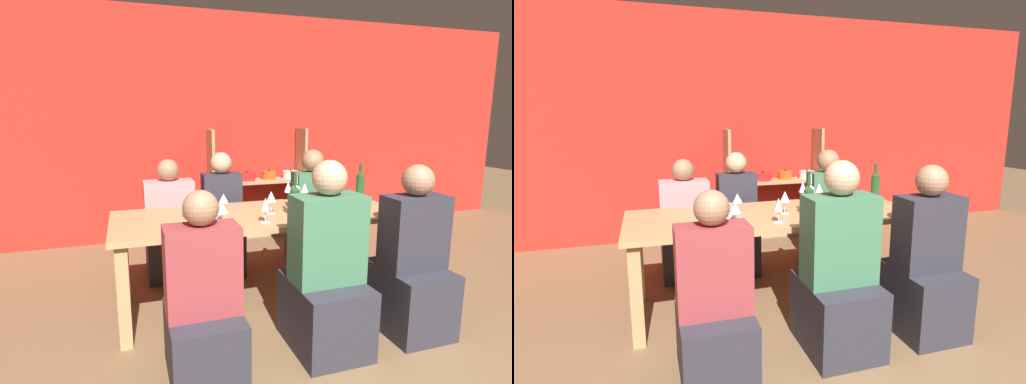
# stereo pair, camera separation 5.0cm
# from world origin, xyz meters

# --- Properties ---
(wall_back_red) EXTENTS (8.80, 0.06, 2.70)m
(wall_back_red) POSITION_xyz_m (0.00, 3.83, 1.35)
(wall_back_red) COLOR red
(wall_back_red) RESTS_ON ground_plane
(shelf_unit) EXTENTS (1.21, 0.30, 1.33)m
(shelf_unit) POSITION_xyz_m (0.55, 3.63, 0.47)
(shelf_unit) COLOR tan
(shelf_unit) RESTS_ON ground_plane
(dining_table) EXTENTS (2.24, 0.86, 0.74)m
(dining_table) POSITION_xyz_m (-0.03, 1.84, 0.65)
(dining_table) COLOR tan
(dining_table) RESTS_ON ground_plane
(mixing_bowl) EXTENTS (0.31, 0.31, 0.08)m
(mixing_bowl) POSITION_xyz_m (-0.47, 1.86, 0.79)
(mixing_bowl) COLOR #B7BABC
(mixing_bowl) RESTS_ON dining_table
(wine_bottle_green) EXTENTS (0.07, 0.07, 0.30)m
(wine_bottle_green) POSITION_xyz_m (0.29, 1.86, 0.86)
(wine_bottle_green) COLOR #B2C6C1
(wine_bottle_green) RESTS_ON dining_table
(wine_bottle_dark) EXTENTS (0.08, 0.08, 0.32)m
(wine_bottle_dark) POSITION_xyz_m (0.20, 1.68, 0.87)
(wine_bottle_dark) COLOR #1E4C23
(wine_bottle_dark) RESTS_ON dining_table
(wine_bottle_amber) EXTENTS (0.07, 0.07, 0.34)m
(wine_bottle_amber) POSITION_xyz_m (0.95, 1.98, 0.88)
(wine_bottle_amber) COLOR #1E4C23
(wine_bottle_amber) RESTS_ON dining_table
(wine_glass_red_a) EXTENTS (0.08, 0.08, 0.14)m
(wine_glass_red_a) POSITION_xyz_m (-0.37, 1.65, 0.84)
(wine_glass_red_a) COLOR white
(wine_glass_red_a) RESTS_ON dining_table
(wine_glass_empty_a) EXTENTS (0.07, 0.07, 0.18)m
(wine_glass_empty_a) POSITION_xyz_m (-0.08, 1.57, 0.87)
(wine_glass_empty_a) COLOR white
(wine_glass_empty_a) RESTS_ON dining_table
(wine_glass_white_a) EXTENTS (0.07, 0.07, 0.18)m
(wine_glass_white_a) POSITION_xyz_m (0.36, 2.20, 0.86)
(wine_glass_white_a) COLOR white
(wine_glass_white_a) RESTS_ON dining_table
(wine_glass_empty_b) EXTENTS (0.08, 0.08, 0.15)m
(wine_glass_empty_b) POSITION_xyz_m (-0.29, 1.96, 0.85)
(wine_glass_empty_b) COLOR white
(wine_glass_empty_b) RESTS_ON dining_table
(wine_glass_red_b) EXTENTS (0.08, 0.08, 0.18)m
(wine_glass_red_b) POSITION_xyz_m (0.45, 2.05, 0.87)
(wine_glass_red_b) COLOR white
(wine_glass_red_b) RESTS_ON dining_table
(wine_glass_red_c) EXTENTS (0.08, 0.08, 0.18)m
(wine_glass_red_c) POSITION_xyz_m (0.05, 1.80, 0.87)
(wine_glass_red_c) COLOR white
(wine_glass_red_c) RESTS_ON dining_table
(wine_glass_red_d) EXTENTS (0.08, 0.08, 0.17)m
(wine_glass_red_d) POSITION_xyz_m (0.75, 2.05, 0.86)
(wine_glass_red_d) COLOR white
(wine_glass_red_d) RESTS_ON dining_table
(wine_glass_empty_c) EXTENTS (0.08, 0.08, 0.16)m
(wine_glass_empty_c) POSITION_xyz_m (0.71, 1.76, 0.86)
(wine_glass_empty_c) COLOR white
(wine_glass_empty_c) RESTS_ON dining_table
(cell_phone) EXTENTS (0.16, 0.15, 0.01)m
(cell_phone) POSITION_xyz_m (0.34, 1.71, 0.75)
(cell_phone) COLOR #1E2338
(cell_phone) RESTS_ON dining_table
(person_near_a) EXTENTS (0.41, 0.51, 1.11)m
(person_near_a) POSITION_xyz_m (-0.64, 1.04, 0.40)
(person_near_a) COLOR #2D2D38
(person_near_a) RESTS_ON ground_plane
(person_far_a) EXTENTS (0.39, 0.48, 1.16)m
(person_far_a) POSITION_xyz_m (0.79, 2.60, 0.43)
(person_far_a) COLOR #2D2D38
(person_far_a) RESTS_ON ground_plane
(person_near_b) EXTENTS (0.45, 0.56, 1.23)m
(person_near_b) POSITION_xyz_m (0.17, 1.10, 0.45)
(person_near_b) COLOR #2D2D38
(person_near_b) RESTS_ON ground_plane
(person_far_b) EXTENTS (0.45, 0.56, 1.10)m
(person_far_b) POSITION_xyz_m (-0.64, 2.66, 0.39)
(person_far_b) COLOR #2D2D38
(person_far_b) RESTS_ON ground_plane
(person_near_c) EXTENTS (0.42, 0.53, 1.18)m
(person_near_c) POSITION_xyz_m (0.84, 1.11, 0.43)
(person_near_c) COLOR #2D2D38
(person_near_c) RESTS_ON ground_plane
(person_far_c) EXTENTS (0.36, 0.45, 1.16)m
(person_far_c) POSITION_xyz_m (-0.17, 2.56, 0.43)
(person_far_c) COLOR #2D2D38
(person_far_c) RESTS_ON ground_plane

